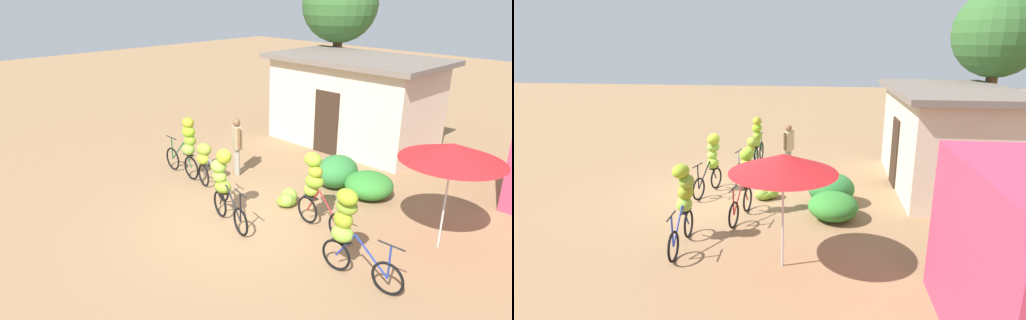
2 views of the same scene
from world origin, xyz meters
TOP-DOWN VIEW (x-y plane):
  - ground_plane at (0.00, 0.00)m, footprint 60.00×60.00m
  - building_low at (-1.50, 6.46)m, footprint 5.52×3.33m
  - tree_behind_building at (-3.62, 8.27)m, footprint 2.77×2.77m
  - hedge_bush_front_left at (0.35, 3.16)m, footprint 1.02×1.22m
  - hedge_bush_front_right at (1.32, 3.19)m, footprint 1.20×1.21m
  - market_umbrella at (3.65, 2.18)m, footprint 2.00×2.00m
  - bicycle_leftmost at (-2.89, 0.69)m, footprint 1.62×0.40m
  - bicycle_near_pile at (-1.90, 0.59)m, footprint 1.65×0.51m
  - bicycle_center_loaded at (-0.29, -0.21)m, footprint 1.59×0.56m
  - bicycle_by_shop at (1.31, 1.05)m, footprint 1.62×0.44m
  - bicycle_rightmost at (2.88, 0.02)m, footprint 1.68×0.49m
  - banana_pile_on_ground at (0.20, 1.40)m, footprint 0.69×0.79m
  - person_vendor at (-2.11, 1.82)m, footprint 0.53×0.36m

SIDE VIEW (x-z plane):
  - ground_plane at x=0.00m, z-range 0.00..0.00m
  - banana_pile_on_ground at x=0.20m, z-range -0.02..0.34m
  - hedge_bush_front_right at x=1.32m, z-range 0.00..0.66m
  - hedge_bush_front_left at x=0.35m, z-range 0.00..0.85m
  - bicycle_near_pile at x=-1.90m, z-range 0.13..1.34m
  - bicycle_center_loaded at x=-0.29m, z-range 0.15..1.83m
  - person_vendor at x=-2.11m, z-range 0.18..1.81m
  - bicycle_by_shop at x=1.31m, z-range 0.16..1.84m
  - bicycle_leftmost at x=-2.89m, z-range 0.14..1.88m
  - bicycle_rightmost at x=2.88m, z-range 0.16..1.88m
  - building_low at x=-1.50m, z-range 0.02..2.94m
  - market_umbrella at x=3.65m, z-range 0.94..3.17m
  - tree_behind_building at x=-3.62m, z-range 1.46..7.27m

